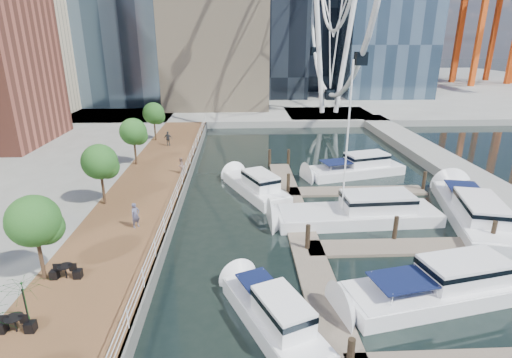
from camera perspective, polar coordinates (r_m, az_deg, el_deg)
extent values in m
plane|color=black|center=(19.18, 2.02, -22.27)|extent=(520.00, 520.00, 0.00)
cube|color=brown|center=(32.66, -16.11, -3.43)|extent=(6.00, 60.00, 1.00)
cube|color=#595954|center=(32.08, -10.89, -3.41)|extent=(0.25, 60.00, 1.00)
cube|color=gray|center=(116.93, -2.03, 13.38)|extent=(200.00, 114.00, 1.00)
cube|color=gray|center=(42.16, 27.84, 0.19)|extent=(4.00, 60.00, 1.00)
cube|color=gray|center=(69.11, 10.33, 8.88)|extent=(14.00, 12.00, 1.00)
cube|color=#6D6051|center=(27.71, 6.63, -7.91)|extent=(2.00, 32.00, 0.20)
cube|color=#6D6051|center=(27.60, 19.84, -9.14)|extent=(12.00, 2.00, 0.20)
cube|color=#6D6051|center=(36.16, 14.08, -1.69)|extent=(12.00, 2.00, 0.20)
cylinder|color=white|center=(67.51, 8.85, 20.25)|extent=(0.80, 0.80, 26.00)
cylinder|color=white|center=(68.63, 13.21, 19.97)|extent=(0.80, 0.80, 26.00)
cylinder|color=#3F2B1C|center=(23.40, -28.34, -9.94)|extent=(0.20, 0.20, 2.40)
sphere|color=#265B1E|center=(22.54, -29.19, -5.24)|extent=(2.60, 2.60, 2.60)
cylinder|color=#3F2B1C|center=(31.83, -20.99, -1.30)|extent=(0.20, 0.20, 2.40)
sphere|color=#265B1E|center=(31.20, -21.45, 2.31)|extent=(2.60, 2.60, 2.60)
cylinder|color=#3F2B1C|center=(40.97, -16.86, 3.64)|extent=(0.20, 0.20, 2.40)
sphere|color=#265B1E|center=(40.48, -17.14, 6.49)|extent=(2.60, 2.60, 2.60)
cylinder|color=#3F2B1C|center=(50.44, -14.23, 6.74)|extent=(0.20, 0.20, 2.40)
sphere|color=#265B1E|center=(50.04, -14.43, 9.08)|extent=(2.60, 2.60, 2.60)
imported|color=#4E4E69|center=(27.34, -16.84, -4.99)|extent=(0.71, 0.73, 1.70)
imported|color=gray|center=(37.29, -10.70, 1.89)|extent=(0.77, 0.87, 1.49)
imported|color=#2D3138|center=(47.48, -12.44, 5.67)|extent=(1.05, 0.60, 1.69)
imported|color=#103E14|center=(20.37, -30.15, -15.08)|extent=(2.87, 2.90, 2.20)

